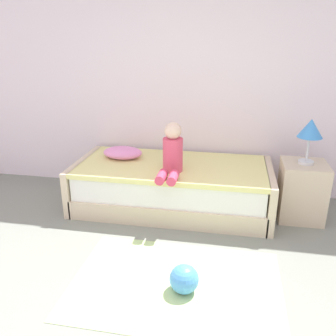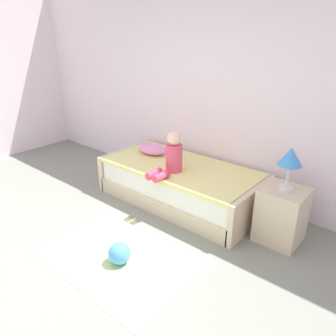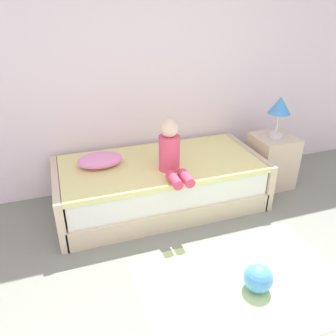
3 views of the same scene
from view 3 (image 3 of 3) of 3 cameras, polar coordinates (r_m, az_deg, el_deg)
The scene contains 8 objects.
wall_rear at distance 3.70m, azimuth -2.28°, elevation 18.74°, with size 7.20×0.10×2.90m, color white.
bed at distance 3.50m, azimuth -1.33°, elevation -2.68°, with size 2.11×1.00×0.50m.
nightstand at distance 4.04m, azimuth 17.22°, elevation 1.17°, with size 0.44×0.44×0.60m, color beige.
table_lamp at distance 3.82m, azimuth 18.51°, elevation 9.78°, with size 0.24×0.24×0.45m.
child_figure at distance 3.11m, azimuth 0.50°, elevation 2.81°, with size 0.20×0.51×0.50m.
pillow at distance 3.34m, azimuth -11.49°, elevation 1.34°, with size 0.44×0.30×0.13m, color #EA8CC6.
toy_ball at distance 2.72m, azimuth 15.12°, elevation -17.65°, with size 0.22×0.22×0.22m, color #4C99E5.
area_rug at distance 2.80m, azimuth 12.74°, elevation -18.74°, with size 1.60×1.10×0.01m, color #B2D189.
Camera 3 is at (-1.05, -0.91, 1.98)m, focal length 35.79 mm.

